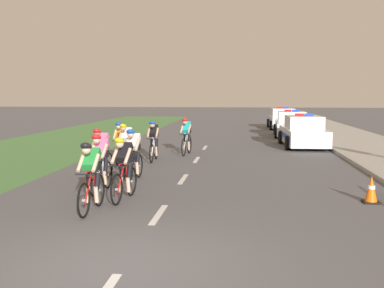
{
  "coord_description": "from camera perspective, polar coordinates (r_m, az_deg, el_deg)",
  "views": [
    {
      "loc": [
        1.71,
        -6.23,
        2.51
      ],
      "look_at": [
        0.31,
        6.52,
        1.1
      ],
      "focal_mm": 42.55,
      "sensor_mm": 36.0,
      "label": 1
    }
  ],
  "objects": [
    {
      "name": "cyclist_sixth",
      "position": [
        15.62,
        -8.25,
        -0.12
      ],
      "size": [
        0.45,
        1.72,
        1.56
      ],
      "color": "black",
      "rests_on": "ground"
    },
    {
      "name": "cyclist_fourth",
      "position": [
        13.24,
        -7.33,
        -1.25
      ],
      "size": [
        0.43,
        1.72,
        1.56
      ],
      "color": "black",
      "rests_on": "ground"
    },
    {
      "name": "cyclist_third",
      "position": [
        11.84,
        -11.38,
        -2.22
      ],
      "size": [
        0.42,
        1.72,
        1.56
      ],
      "color": "black",
      "rests_on": "ground"
    },
    {
      "name": "police_car_nearest",
      "position": [
        22.34,
        13.78,
        1.4
      ],
      "size": [
        2.11,
        4.45,
        1.59
      ],
      "color": "white",
      "rests_on": "ground"
    },
    {
      "name": "cyclist_seventh",
      "position": [
        16.55,
        -8.95,
        0.22
      ],
      "size": [
        0.43,
        1.72,
        1.56
      ],
      "color": "black",
      "rests_on": "ground"
    },
    {
      "name": "ground_plane",
      "position": [
        6.93,
        -8.77,
        -15.05
      ],
      "size": [
        160.0,
        160.0,
        0.0
      ],
      "primitive_type": "plane",
      "color": "#56565B"
    },
    {
      "name": "sidewalk_slab",
      "position": [
        21.25,
        22.7,
        -0.83
      ],
      "size": [
        4.1,
        60.0,
        0.12
      ],
      "primitive_type": "cube",
      "color": "#A3A099",
      "rests_on": "ground"
    },
    {
      "name": "lane_markings_centre",
      "position": [
        13.53,
        -1.12,
        -4.41
      ],
      "size": [
        0.14,
        17.6,
        0.01
      ],
      "color": "white",
      "rests_on": "ground"
    },
    {
      "name": "cyclist_second",
      "position": [
        10.84,
        -8.55,
        -2.95
      ],
      "size": [
        0.45,
        1.72,
        1.56
      ],
      "color": "black",
      "rests_on": "ground"
    },
    {
      "name": "cyclist_eighth",
      "position": [
        17.09,
        -4.83,
        0.47
      ],
      "size": [
        0.42,
        1.72,
        1.56
      ],
      "color": "black",
      "rests_on": "ground"
    },
    {
      "name": "traffic_cone_near",
      "position": [
        11.34,
        21.55,
        -5.35
      ],
      "size": [
        0.36,
        0.36,
        0.64
      ],
      "color": "black",
      "rests_on": "ground"
    },
    {
      "name": "cyclist_ninth",
      "position": [
        18.84,
        -0.7,
        1.03
      ],
      "size": [
        0.45,
        1.72,
        1.56
      ],
      "color": "black",
      "rests_on": "ground"
    },
    {
      "name": "police_car_third",
      "position": [
        33.69,
        11.25,
        3.05
      ],
      "size": [
        2.05,
        4.42,
        1.59
      ],
      "color": "silver",
      "rests_on": "ground"
    },
    {
      "name": "grass_verge",
      "position": [
        22.5,
        -18.82,
        -0.45
      ],
      "size": [
        7.0,
        60.0,
        0.01
      ],
      "primitive_type": "cube",
      "color": "#4C7F42",
      "rests_on": "ground"
    },
    {
      "name": "kerb_edge",
      "position": [
        20.78,
        17.48,
        -0.77
      ],
      "size": [
        0.16,
        60.0,
        0.13
      ],
      "primitive_type": "cube",
      "color": "#9E9E99",
      "rests_on": "ground"
    },
    {
      "name": "cyclist_fifth",
      "position": [
        13.69,
        -11.31,
        -1.08
      ],
      "size": [
        0.45,
        1.72,
        1.56
      ],
      "color": "black",
      "rests_on": "ground"
    },
    {
      "name": "police_car_second",
      "position": [
        27.67,
        12.33,
        2.34
      ],
      "size": [
        2.16,
        4.48,
        1.59
      ],
      "color": "white",
      "rests_on": "ground"
    },
    {
      "name": "cyclist_lead",
      "position": [
        9.9,
        -12.53,
        -3.9
      ],
      "size": [
        0.42,
        1.72,
        1.56
      ],
      "color": "black",
      "rests_on": "ground"
    }
  ]
}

